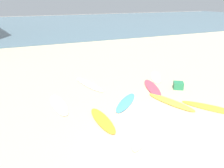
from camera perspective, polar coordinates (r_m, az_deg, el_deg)
The scene contains 12 objects.
ground_plane at distance 7.44m, azimuth 16.68°, elevation -15.60°, with size 120.00×120.00×0.00m, color #C6B28E.
ocean_water at distance 43.01m, azimuth -18.70°, elevation 14.56°, with size 120.00×40.00×0.08m, color slate.
surfboard_0 at distance 10.18m, azimuth 15.01°, elevation -4.51°, with size 0.53×2.40×0.09m, color yellow.
surfboard_1 at distance 9.89m, azimuth -13.68°, elevation -5.20°, with size 0.57×2.23×0.08m, color white.
surfboard_2 at distance 8.47m, azimuth -2.48°, elevation -9.35°, with size 0.53×2.07×0.08m, color gold.
surfboard_3 at distance 11.88m, azimuth -6.01°, elevation -0.05°, with size 0.53×2.56×0.08m, color white.
surfboard_4 at distance 9.83m, azimuth 3.62°, elevation -4.76°, with size 0.52×2.09×0.08m, color #4D9FE3.
surfboard_5 at distance 13.22m, azimuth 11.32°, elevation 1.85°, with size 0.55×2.19×0.07m, color silver.
surfboard_6 at distance 11.55m, azimuth 10.44°, elevation -0.95°, with size 0.58×2.42×0.09m, color #D34559.
surfboard_7 at distance 7.86m, azimuth 8.05°, elevation -12.22°, with size 0.49×2.27×0.08m, color #E9E9C3.
surfboard_8 at distance 10.25m, azimuth 24.73°, elevation -5.73°, with size 0.56×2.56×0.07m, color yellow.
beach_cooler at distance 11.76m, azimuth 16.88°, elevation -0.36°, with size 0.48×0.43×0.38m, color #287F51.
Camera 1 is at (-4.16, -4.35, 4.37)m, focal length 35.13 mm.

